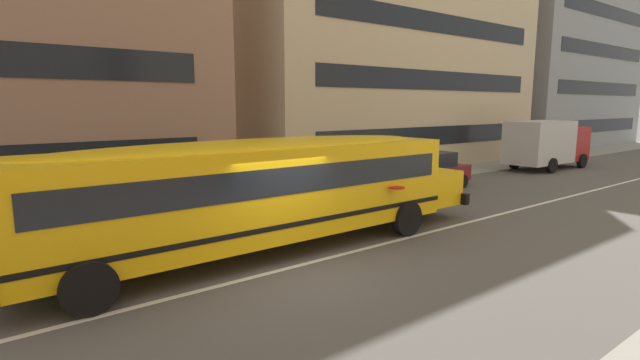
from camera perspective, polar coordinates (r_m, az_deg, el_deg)
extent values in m
plane|color=#54514F|center=(10.95, -3.95, -10.73)|extent=(400.00, 400.00, 0.00)
cube|color=gray|center=(17.53, -17.90, -3.52)|extent=(120.00, 3.00, 0.01)
cube|color=silver|center=(10.95, -3.95, -10.71)|extent=(110.00, 0.16, 0.01)
cube|color=yellow|center=(11.74, -7.74, -1.30)|extent=(11.05, 2.55, 2.21)
cube|color=yellow|center=(15.93, 12.33, -0.69)|extent=(1.61, 2.11, 1.10)
cube|color=black|center=(16.61, 14.07, -1.65)|extent=(0.21, 2.51, 0.36)
cube|color=black|center=(11.68, -7.78, 0.61)|extent=(10.38, 2.59, 0.64)
cube|color=black|center=(11.88, -7.67, -4.40)|extent=(11.07, 2.58, 0.12)
ellipsoid|color=yellow|center=(11.59, -7.86, 4.07)|extent=(10.60, 2.35, 0.36)
cylinder|color=red|center=(12.85, 9.34, -0.94)|extent=(0.44, 0.44, 0.03)
cylinder|color=black|center=(15.38, 3.56, -2.93)|extent=(1.00, 0.29, 1.00)
cylinder|color=black|center=(13.65, 10.57, -4.63)|extent=(1.00, 0.29, 1.00)
cylinder|color=black|center=(11.81, -28.93, -7.84)|extent=(1.00, 0.29, 1.00)
cylinder|color=black|center=(9.45, -26.42, -11.76)|extent=(1.00, 0.29, 1.00)
cube|color=maroon|center=(21.48, 13.28, 0.70)|extent=(3.94, 1.80, 0.70)
cube|color=black|center=(21.27, 13.10, 2.45)|extent=(2.24, 1.62, 0.64)
cylinder|color=black|center=(23.06, 13.55, 0.38)|extent=(0.60, 0.20, 0.60)
cylinder|color=black|center=(22.09, 17.05, -0.15)|extent=(0.60, 0.20, 0.60)
cylinder|color=black|center=(21.07, 9.26, -0.30)|extent=(0.60, 0.20, 0.60)
cylinder|color=black|center=(20.00, 12.90, -0.91)|extent=(0.60, 0.20, 0.60)
cube|color=maroon|center=(32.23, 27.74, 4.03)|extent=(1.83, 2.22, 2.00)
cube|color=black|center=(33.04, 28.47, 4.60)|extent=(0.07, 1.85, 0.70)
cube|color=#B7B7BC|center=(29.54, 25.25, 4.22)|extent=(4.23, 2.26, 2.40)
cylinder|color=black|center=(32.80, 25.88, 2.48)|extent=(0.84, 0.27, 0.84)
cylinder|color=black|center=(31.86, 29.39, 2.04)|extent=(0.84, 0.27, 0.84)
cylinder|color=black|center=(29.68, 22.71, 2.07)|extent=(0.84, 0.27, 0.84)
cylinder|color=black|center=(28.65, 26.49, 1.59)|extent=(0.84, 0.27, 0.84)
cube|color=#C6B28E|center=(32.09, 7.75, 19.65)|extent=(21.37, 9.20, 19.20)
cube|color=black|center=(28.54, 14.06, 5.28)|extent=(17.95, 0.04, 1.10)
cube|color=black|center=(28.51, 14.31, 11.71)|extent=(17.95, 0.04, 1.10)
cube|color=black|center=(28.85, 14.57, 18.06)|extent=(17.95, 0.04, 1.10)
cube|color=gray|center=(50.61, 25.66, 14.97)|extent=(18.69, 10.91, 19.20)
cube|color=black|center=(48.03, 30.87, 5.74)|extent=(15.70, 0.04, 1.10)
cube|color=black|center=(48.02, 31.19, 9.54)|extent=(15.70, 0.04, 1.10)
cube|color=black|center=(48.22, 31.51, 13.33)|extent=(15.70, 0.04, 1.10)
cube|color=black|center=(48.63, 31.84, 17.07)|extent=(15.70, 0.04, 1.10)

